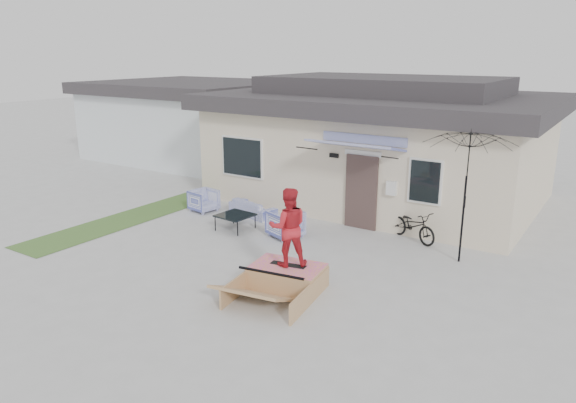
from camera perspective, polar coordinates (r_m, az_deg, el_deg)
The scene contains 13 objects.
ground at distance 12.35m, azimuth -5.82°, elevation -7.51°, with size 90.00×90.00×0.00m, color #B1B1B0.
grass_strip at distance 17.14m, azimuth -15.16°, elevation -1.28°, with size 1.40×8.00×0.01m, color #3F642D.
house at distance 18.47m, azimuth 9.91°, elevation 6.42°, with size 10.80×8.49×4.10m.
neighbor_house at distance 25.99m, azimuth -10.10°, elevation 8.70°, with size 8.60×7.60×3.50m.
loveseat at distance 16.38m, azimuth -3.77°, elevation -0.39°, with size 1.63×0.48×0.64m, color #404AAB.
armchair_left at distance 16.94m, azimuth -8.94°, elevation 0.22°, with size 0.74×0.70×0.76m, color #404AAB.
armchair_right at distance 14.42m, azimuth -0.29°, elevation -2.21°, with size 0.80×0.75×0.83m, color #404AAB.
coffee_table at distance 15.13m, azimuth -5.63°, elevation -2.18°, with size 0.89×0.89×0.44m, color black.
bicycle at distance 14.51m, azimuth 13.18°, elevation -2.15°, with size 0.55×1.58×1.01m, color black.
patio_umbrella at distance 13.01m, azimuth 18.34°, elevation 1.10°, with size 2.20×2.05×2.20m.
skate_ramp at distance 11.43m, azimuth -0.08°, elevation -8.04°, with size 1.48×1.98×0.49m, color tan, non-canonical shape.
skateboard at distance 11.37m, azimuth 0.02°, elevation -6.70°, with size 0.78×0.19×0.05m, color black.
skater at distance 11.07m, azimuth 0.02°, elevation -2.58°, with size 0.82×0.63×1.67m, color red.
Camera 1 is at (7.25, -8.74, 4.85)m, focal length 33.41 mm.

